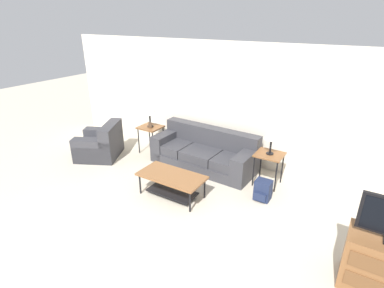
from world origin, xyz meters
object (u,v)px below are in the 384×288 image
(armchair, at_px, (101,145))
(table_lamp_right, at_px, (272,134))
(side_table_right, at_px, (269,157))
(table_lamp_left, at_px, (149,110))
(side_table_left, at_px, (151,130))
(coffee_table, at_px, (172,180))
(backpack, at_px, (263,190))
(couch, at_px, (204,153))

(armchair, height_order, table_lamp_right, table_lamp_right)
(side_table_right, bearing_deg, table_lamp_left, -180.00)
(armchair, relative_size, side_table_left, 1.90)
(coffee_table, bearing_deg, backpack, 27.54)
(coffee_table, distance_m, side_table_right, 1.90)
(side_table_right, distance_m, table_lamp_right, 0.48)
(table_lamp_right, bearing_deg, armchair, -167.82)
(backpack, bearing_deg, side_table_left, 169.36)
(table_lamp_left, bearing_deg, coffee_table, -40.58)
(table_lamp_left, bearing_deg, armchair, -136.64)
(table_lamp_right, bearing_deg, table_lamp_left, 180.00)
(coffee_table, relative_size, side_table_left, 1.85)
(side_table_left, height_order, table_lamp_left, table_lamp_left)
(table_lamp_left, distance_m, table_lamp_right, 2.88)
(armchair, distance_m, backpack, 3.85)
(table_lamp_left, bearing_deg, side_table_right, 0.00)
(couch, xyz_separation_m, armchair, (-2.30, -0.85, -0.01))
(side_table_right, xyz_separation_m, table_lamp_right, (0.00, -0.00, 0.48))
(coffee_table, height_order, table_lamp_left, table_lamp_left)
(coffee_table, xyz_separation_m, side_table_left, (-1.54, 1.32, 0.26))
(table_lamp_left, relative_size, table_lamp_right, 1.00)
(couch, bearing_deg, coffee_table, -85.95)
(couch, xyz_separation_m, side_table_left, (-1.44, -0.05, 0.28))
(side_table_left, relative_size, backpack, 1.74)
(couch, bearing_deg, backpack, -21.45)
(coffee_table, distance_m, table_lamp_right, 2.02)
(coffee_table, xyz_separation_m, table_lamp_left, (-1.54, 1.32, 0.74))
(table_lamp_left, bearing_deg, backpack, -10.64)
(table_lamp_left, xyz_separation_m, table_lamp_right, (2.88, 0.00, 0.00))
(side_table_left, xyz_separation_m, side_table_right, (2.88, 0.00, 0.00))
(couch, height_order, armchair, couch)
(table_lamp_right, height_order, backpack, table_lamp_right)
(table_lamp_right, xyz_separation_m, backpack, (0.11, -0.56, -0.88))
(armchair, xyz_separation_m, side_table_right, (3.74, 0.81, 0.29))
(coffee_table, xyz_separation_m, side_table_right, (1.34, 1.32, 0.26))
(side_table_left, height_order, table_lamp_right, table_lamp_right)
(table_lamp_left, height_order, backpack, table_lamp_left)
(table_lamp_left, bearing_deg, table_lamp_right, 0.00)
(coffee_table, bearing_deg, table_lamp_left, 139.42)
(couch, bearing_deg, side_table_left, -178.18)
(side_table_left, xyz_separation_m, table_lamp_right, (2.88, -0.00, 0.48))
(side_table_left, distance_m, side_table_right, 2.88)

